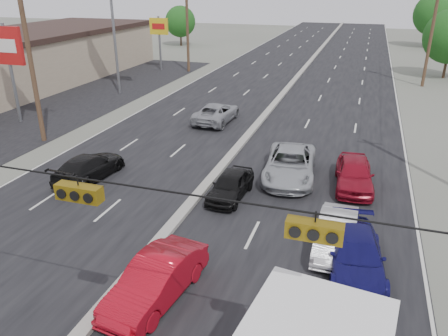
% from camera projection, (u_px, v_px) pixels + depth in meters
% --- Properties ---
extents(road_surface, '(20.00, 160.00, 0.02)m').
position_uv_depth(road_surface, '(278.00, 101.00, 38.15)').
color(road_surface, black).
rests_on(road_surface, ground).
extents(center_median, '(0.50, 160.00, 0.20)m').
position_uv_depth(center_median, '(278.00, 99.00, 38.11)').
color(center_median, gray).
rests_on(center_median, ground).
extents(parking_lot, '(10.00, 42.00, 0.02)m').
position_uv_depth(parking_lot, '(77.00, 99.00, 38.60)').
color(parking_lot, black).
rests_on(parking_lot, ground).
extents(utility_pole_left_b, '(1.60, 0.30, 10.00)m').
position_uv_depth(utility_pole_left_b, '(31.00, 62.00, 26.57)').
color(utility_pole_left_b, '#422D1E').
rests_on(utility_pole_left_b, ground).
extents(utility_pole_left_c, '(1.60, 0.30, 10.00)m').
position_uv_depth(utility_pole_left_c, '(187.00, 25.00, 48.42)').
color(utility_pole_left_c, '#422D1E').
rests_on(utility_pole_left_c, ground).
extents(utility_pole_right_c, '(1.60, 0.30, 10.00)m').
position_uv_depth(utility_pole_right_c, '(432.00, 33.00, 41.33)').
color(utility_pole_right_c, '#422D1E').
rests_on(utility_pole_right_c, ground).
extents(traffic_signals, '(25.00, 0.30, 0.54)m').
position_uv_depth(traffic_signals, '(75.00, 190.00, 9.36)').
color(traffic_signals, black).
rests_on(traffic_signals, ground).
extents(pole_sign_mid, '(2.60, 0.25, 7.00)m').
position_uv_depth(pole_sign_mid, '(7.00, 51.00, 30.47)').
color(pole_sign_mid, slate).
rests_on(pole_sign_mid, ground).
extents(pole_sign_far, '(2.20, 0.25, 6.00)m').
position_uv_depth(pole_sign_far, '(159.00, 31.00, 49.69)').
color(pole_sign_far, slate).
rests_on(pole_sign_far, ground).
extents(tree_left_far, '(4.80, 4.80, 6.12)m').
position_uv_depth(tree_left_far, '(180.00, 22.00, 69.14)').
color(tree_left_far, '#382619').
rests_on(tree_left_far, ground).
extents(tree_right_far, '(6.40, 6.40, 8.16)m').
position_uv_depth(tree_right_far, '(435.00, 14.00, 66.62)').
color(tree_right_far, '#382619').
rests_on(tree_right_far, ground).
extents(red_sedan, '(2.14, 4.60, 1.46)m').
position_uv_depth(red_sedan, '(156.00, 280.00, 14.08)').
color(red_sedan, '#A80A19').
rests_on(red_sedan, ground).
extents(queue_car_a, '(1.68, 3.78, 1.26)m').
position_uv_depth(queue_car_a, '(230.00, 185.00, 20.86)').
color(queue_car_a, black).
rests_on(queue_car_a, ground).
extents(queue_car_b, '(1.49, 4.07, 1.33)m').
position_uv_depth(queue_car_b, '(336.00, 234.00, 16.77)').
color(queue_car_b, silver).
rests_on(queue_car_b, ground).
extents(queue_car_c, '(3.06, 5.74, 1.53)m').
position_uv_depth(queue_car_c, '(290.00, 165.00, 22.87)').
color(queue_car_c, '#A3A7AB').
rests_on(queue_car_c, ground).
extents(queue_car_d, '(2.43, 4.82, 1.34)m').
position_uv_depth(queue_car_d, '(356.00, 255.00, 15.51)').
color(queue_car_d, '#141158').
rests_on(queue_car_d, ground).
extents(queue_car_e, '(2.15, 4.56, 1.51)m').
position_uv_depth(queue_car_e, '(354.00, 174.00, 21.81)').
color(queue_car_e, maroon).
rests_on(queue_car_e, ground).
extents(oncoming_near, '(2.16, 4.69, 1.33)m').
position_uv_depth(oncoming_near, '(89.00, 167.00, 22.84)').
color(oncoming_near, black).
rests_on(oncoming_near, ground).
extents(oncoming_far, '(2.51, 5.13, 1.40)m').
position_uv_depth(oncoming_far, '(216.00, 113.00, 32.09)').
color(oncoming_far, '#94969A').
rests_on(oncoming_far, ground).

